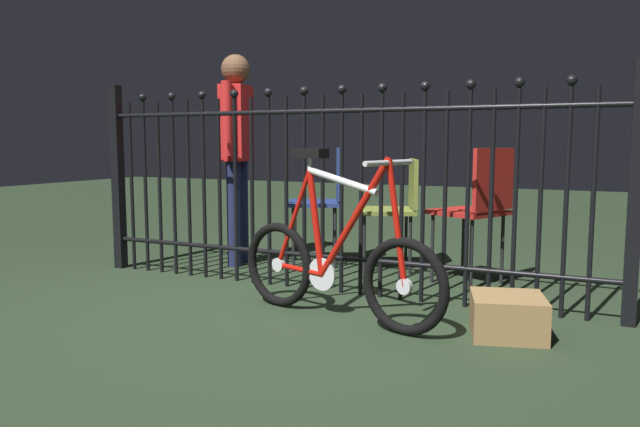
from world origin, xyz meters
name	(u,v)px	position (x,y,z in m)	size (l,w,h in m)	color
ground_plane	(280,315)	(0.00, 0.00, 0.00)	(20.00, 20.00, 0.00)	#23321F
iron_fence	(319,184)	(-0.06, 0.61, 0.68)	(3.50, 0.07, 1.35)	black
bicycle	(336,263)	(0.30, 0.07, 0.31)	(1.30, 0.46, 0.91)	black
chair_red	(479,202)	(0.83, 1.17, 0.55)	(0.54, 0.54, 0.91)	black
chair_navy	(325,194)	(-0.38, 1.39, 0.55)	(0.52, 0.52, 0.90)	black
chair_olive	(397,203)	(0.18, 1.44, 0.50)	(0.54, 0.54, 0.82)	black
person_visitor	(237,141)	(-0.99, 1.10, 0.95)	(0.25, 0.46, 1.59)	#191E3F
display_crate	(508,316)	(1.18, 0.16, 0.10)	(0.34, 0.34, 0.20)	olive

